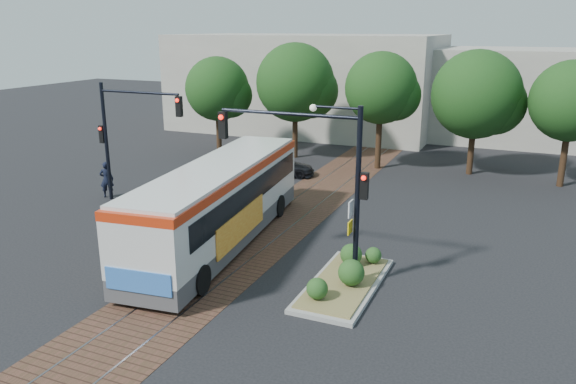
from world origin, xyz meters
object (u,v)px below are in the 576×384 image
signal_pole_main (323,166)px  parked_car (282,166)px  signal_pole_left (123,127)px  officer (107,179)px  traffic_island (346,277)px  city_bus (220,200)px

signal_pole_main → parked_car: (-7.21, 12.77, -3.59)m
signal_pole_left → officer: signal_pole_left is taller
traffic_island → officer: 15.61m
signal_pole_main → parked_car: 15.09m
traffic_island → signal_pole_main: bearing=174.6°
city_bus → parked_car: bearing=94.9°
traffic_island → signal_pole_left: bearing=159.6°
city_bus → signal_pole_main: signal_pole_main is taller
city_bus → parked_car: size_ratio=3.25×
city_bus → officer: bearing=152.9°
city_bus → signal_pole_main: 5.76m
city_bus → signal_pole_left: bearing=150.5°
traffic_island → signal_pole_main: signal_pole_main is taller
city_bus → signal_pole_main: (5.00, -1.72, 2.29)m
city_bus → parked_car: (-2.20, 11.05, -1.30)m
signal_pole_main → officer: signal_pole_main is taller
traffic_island → parked_car: 15.23m
officer → signal_pole_main: bearing=125.5°
signal_pole_main → city_bus: bearing=161.0°
signal_pole_left → city_bus: bearing=-23.1°
traffic_island → signal_pole_main: (-0.96, 0.09, 3.83)m
parked_car → city_bus: bearing=179.2°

